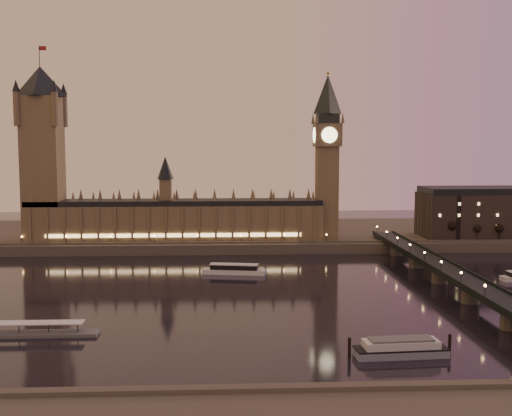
{
  "coord_description": "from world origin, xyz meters",
  "views": [
    {
      "loc": [
        -9.45,
        -274.97,
        65.76
      ],
      "look_at": [
        5.62,
        35.0,
        34.54
      ],
      "focal_mm": 45.0,
      "sensor_mm": 36.0,
      "label": 1
    }
  ],
  "objects": [
    {
      "name": "westminster_bridge",
      "position": [
        91.61,
        0.0,
        5.52
      ],
      "size": [
        13.2,
        260.0,
        15.3
      ],
      "color": "black",
      "rests_on": "ground"
    },
    {
      "name": "big_ben",
      "position": [
        53.99,
        120.99,
        63.95
      ],
      "size": [
        17.68,
        17.68,
        104.0
      ],
      "color": "brown",
      "rests_on": "ground"
    },
    {
      "name": "moored_barge",
      "position": [
        44.87,
        -83.94,
        2.58
      ],
      "size": [
        33.24,
        9.96,
        6.11
      ],
      "rotation": [
        0.0,
        0.0,
        0.07
      ],
      "color": "#8089A3",
      "rests_on": "ground"
    },
    {
      "name": "bare_tree_1",
      "position": [
        144.23,
        109.0,
        13.84
      ],
      "size": [
        5.18,
        5.18,
        10.53
      ],
      "color": "black",
      "rests_on": "ground"
    },
    {
      "name": "far_embankment",
      "position": [
        30.0,
        165.0,
        3.0
      ],
      "size": [
        560.0,
        130.0,
        6.0
      ],
      "primitive_type": "cube",
      "color": "#423D35",
      "rests_on": "ground"
    },
    {
      "name": "palace_of_westminster",
      "position": [
        -40.12,
        120.99,
        21.71
      ],
      "size": [
        180.0,
        26.62,
        52.0
      ],
      "color": "brown",
      "rests_on": "ground"
    },
    {
      "name": "pontoon_pier",
      "position": [
        -74.62,
        -56.65,
        1.2
      ],
      "size": [
        41.92,
        6.99,
        11.18
      ],
      "color": "#595B5E",
      "rests_on": "ground"
    },
    {
      "name": "cruise_boat_a",
      "position": [
        -5.06,
        44.99,
        2.26
      ],
      "size": [
        32.72,
        12.47,
        5.12
      ],
      "rotation": [
        0.0,
        0.0,
        -0.18
      ],
      "color": "silver",
      "rests_on": "ground"
    },
    {
      "name": "victoria_tower",
      "position": [
        -120.0,
        121.0,
        65.79
      ],
      "size": [
        31.68,
        31.68,
        118.0
      ],
      "color": "brown",
      "rests_on": "ground"
    },
    {
      "name": "bare_tree_0",
      "position": [
        129.76,
        109.0,
        13.84
      ],
      "size": [
        5.18,
        5.18,
        10.53
      ],
      "color": "black",
      "rests_on": "ground"
    },
    {
      "name": "ground",
      "position": [
        0.0,
        0.0,
        0.0
      ],
      "size": [
        700.0,
        700.0,
        0.0
      ],
      "primitive_type": "plane",
      "color": "black",
      "rests_on": "ground"
    },
    {
      "name": "bare_tree_2",
      "position": [
        158.71,
        109.0,
        13.84
      ],
      "size": [
        5.18,
        5.18,
        10.53
      ],
      "color": "black",
      "rests_on": "ground"
    }
  ]
}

